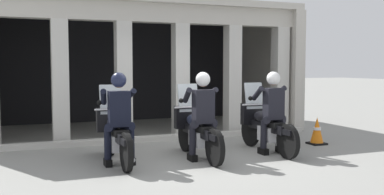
{
  "coord_description": "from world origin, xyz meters",
  "views": [
    {
      "loc": [
        -3.01,
        -7.55,
        1.7
      ],
      "look_at": [
        0.0,
        0.14,
        1.09
      ],
      "focal_mm": 40.92,
      "sensor_mm": 36.0,
      "label": 1
    }
  ],
  "objects_px": {
    "motorcycle_left": "(116,134)",
    "police_officer_left": "(119,110)",
    "police_officer_center": "(203,108)",
    "traffic_cone_flank": "(317,131)",
    "motorcycle_center": "(197,130)",
    "police_officer_right": "(273,105)",
    "motorcycle_right": "(265,126)"
  },
  "relations": [
    {
      "from": "police_officer_left",
      "to": "motorcycle_center",
      "type": "bearing_deg",
      "value": 13.04
    },
    {
      "from": "motorcycle_center",
      "to": "police_officer_center",
      "type": "bearing_deg",
      "value": -88.52
    },
    {
      "from": "motorcycle_center",
      "to": "police_officer_right",
      "type": "bearing_deg",
      "value": -7.43
    },
    {
      "from": "motorcycle_left",
      "to": "police_officer_center",
      "type": "height_order",
      "value": "police_officer_center"
    },
    {
      "from": "police_officer_left",
      "to": "motorcycle_center",
      "type": "relative_size",
      "value": 0.78
    },
    {
      "from": "motorcycle_left",
      "to": "police_officer_left",
      "type": "distance_m",
      "value": 0.52
    },
    {
      "from": "motorcycle_right",
      "to": "traffic_cone_flank",
      "type": "relative_size",
      "value": 3.46
    },
    {
      "from": "motorcycle_left",
      "to": "motorcycle_right",
      "type": "height_order",
      "value": "same"
    },
    {
      "from": "motorcycle_right",
      "to": "traffic_cone_flank",
      "type": "height_order",
      "value": "motorcycle_right"
    },
    {
      "from": "motorcycle_center",
      "to": "police_officer_center",
      "type": "height_order",
      "value": "police_officer_center"
    },
    {
      "from": "motorcycle_left",
      "to": "police_officer_center",
      "type": "bearing_deg",
      "value": -8.49
    },
    {
      "from": "motorcycle_center",
      "to": "police_officer_right",
      "type": "distance_m",
      "value": 1.56
    },
    {
      "from": "motorcycle_right",
      "to": "police_officer_right",
      "type": "xyz_separation_m",
      "value": [
        -0.0,
        -0.28,
        0.44
      ]
    },
    {
      "from": "motorcycle_left",
      "to": "police_officer_right",
      "type": "relative_size",
      "value": 1.29
    },
    {
      "from": "motorcycle_left",
      "to": "motorcycle_right",
      "type": "distance_m",
      "value": 2.96
    },
    {
      "from": "motorcycle_center",
      "to": "police_officer_right",
      "type": "height_order",
      "value": "police_officer_right"
    },
    {
      "from": "motorcycle_left",
      "to": "police_officer_center",
      "type": "xyz_separation_m",
      "value": [
        1.48,
        -0.43,
        0.44
      ]
    },
    {
      "from": "motorcycle_left",
      "to": "police_officer_left",
      "type": "relative_size",
      "value": 1.29
    },
    {
      "from": "motorcycle_right",
      "to": "police_officer_right",
      "type": "height_order",
      "value": "police_officer_right"
    },
    {
      "from": "police_officer_left",
      "to": "motorcycle_center",
      "type": "distance_m",
      "value": 1.55
    },
    {
      "from": "motorcycle_left",
      "to": "motorcycle_right",
      "type": "bearing_deg",
      "value": 5.78
    },
    {
      "from": "police_officer_left",
      "to": "motorcycle_center",
      "type": "height_order",
      "value": "police_officer_left"
    },
    {
      "from": "motorcycle_left",
      "to": "traffic_cone_flank",
      "type": "xyz_separation_m",
      "value": [
        4.39,
        0.12,
        -0.21
      ]
    },
    {
      "from": "police_officer_right",
      "to": "motorcycle_left",
      "type": "bearing_deg",
      "value": 178.18
    },
    {
      "from": "police_officer_right",
      "to": "traffic_cone_flank",
      "type": "distance_m",
      "value": 1.65
    },
    {
      "from": "police_officer_center",
      "to": "motorcycle_center",
      "type": "bearing_deg",
      "value": 91.48
    },
    {
      "from": "motorcycle_center",
      "to": "traffic_cone_flank",
      "type": "bearing_deg",
      "value": 7.03
    },
    {
      "from": "motorcycle_right",
      "to": "motorcycle_center",
      "type": "bearing_deg",
      "value": -172.65
    },
    {
      "from": "police_officer_left",
      "to": "motorcycle_left",
      "type": "bearing_deg",
      "value": 97.48
    },
    {
      "from": "police_officer_center",
      "to": "police_officer_right",
      "type": "distance_m",
      "value": 1.48
    },
    {
      "from": "motorcycle_left",
      "to": "motorcycle_right",
      "type": "relative_size",
      "value": 1.0
    },
    {
      "from": "police_officer_left",
      "to": "police_officer_center",
      "type": "bearing_deg",
      "value": 2.09
    }
  ]
}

